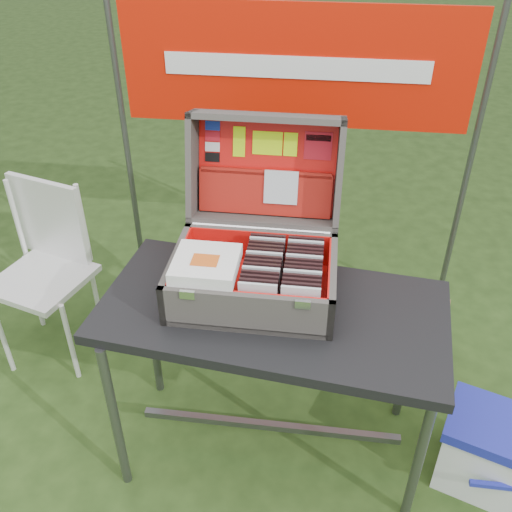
# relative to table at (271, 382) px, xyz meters

# --- Properties ---
(ground) EXTENTS (80.00, 80.00, 0.00)m
(ground) POSITION_rel_table_xyz_m (-0.02, -0.04, -0.38)
(ground) COLOR #223813
(ground) RESTS_ON ground
(table) EXTENTS (1.28, 0.74, 0.76)m
(table) POSITION_rel_table_xyz_m (0.00, 0.00, 0.00)
(table) COLOR black
(table) RESTS_ON ground
(table_top) EXTENTS (1.28, 0.74, 0.04)m
(table_top) POSITION_rel_table_xyz_m (0.00, 0.00, 0.36)
(table_top) COLOR black
(table_top) RESTS_ON ground
(table_leg_fl) EXTENTS (0.04, 0.04, 0.72)m
(table_leg_fl) POSITION_rel_table_xyz_m (-0.55, -0.25, -0.02)
(table_leg_fl) COLOR #59595B
(table_leg_fl) RESTS_ON ground
(table_leg_fr) EXTENTS (0.04, 0.04, 0.72)m
(table_leg_fr) POSITION_rel_table_xyz_m (0.55, -0.25, -0.02)
(table_leg_fr) COLOR #59595B
(table_leg_fr) RESTS_ON ground
(table_leg_bl) EXTENTS (0.04, 0.04, 0.72)m
(table_leg_bl) POSITION_rel_table_xyz_m (-0.55, 0.25, -0.02)
(table_leg_bl) COLOR #59595B
(table_leg_bl) RESTS_ON ground
(table_leg_br) EXTENTS (0.04, 0.04, 0.72)m
(table_leg_br) POSITION_rel_table_xyz_m (0.55, 0.25, -0.02)
(table_leg_br) COLOR #59595B
(table_leg_br) RESTS_ON ground
(table_brace) EXTENTS (1.07, 0.03, 0.03)m
(table_brace) POSITION_rel_table_xyz_m (0.00, 0.00, -0.26)
(table_brace) COLOR #59595B
(table_brace) RESTS_ON ground
(suitcase) EXTENTS (0.58, 0.57, 0.54)m
(suitcase) POSITION_rel_table_xyz_m (-0.08, 0.12, 0.65)
(suitcase) COLOR #524F4B
(suitcase) RESTS_ON table
(suitcase_base_bottom) EXTENTS (0.58, 0.41, 0.02)m
(suitcase_base_bottom) POSITION_rel_table_xyz_m (-0.08, 0.06, 0.39)
(suitcase_base_bottom) COLOR #524F4B
(suitcase_base_bottom) RESTS_ON table_top
(suitcase_base_wall_front) EXTENTS (0.58, 0.02, 0.16)m
(suitcase_base_wall_front) POSITION_rel_table_xyz_m (-0.08, -0.14, 0.46)
(suitcase_base_wall_front) COLOR #524F4B
(suitcase_base_wall_front) RESTS_ON table_top
(suitcase_base_wall_back) EXTENTS (0.58, 0.02, 0.16)m
(suitcase_base_wall_back) POSITION_rel_table_xyz_m (-0.08, 0.25, 0.46)
(suitcase_base_wall_back) COLOR #524F4B
(suitcase_base_wall_back) RESTS_ON table_top
(suitcase_base_wall_left) EXTENTS (0.02, 0.41, 0.16)m
(suitcase_base_wall_left) POSITION_rel_table_xyz_m (-0.36, 0.06, 0.46)
(suitcase_base_wall_left) COLOR #524F4B
(suitcase_base_wall_left) RESTS_ON table_top
(suitcase_base_wall_right) EXTENTS (0.02, 0.41, 0.16)m
(suitcase_base_wall_right) POSITION_rel_table_xyz_m (0.20, 0.06, 0.46)
(suitcase_base_wall_right) COLOR #524F4B
(suitcase_base_wall_right) RESTS_ON table_top
(suitcase_liner_floor) EXTENTS (0.54, 0.37, 0.01)m
(suitcase_liner_floor) POSITION_rel_table_xyz_m (-0.08, 0.06, 0.41)
(suitcase_liner_floor) COLOR red
(suitcase_liner_floor) RESTS_ON suitcase_base_bottom
(suitcase_latch_left) EXTENTS (0.05, 0.01, 0.03)m
(suitcase_latch_left) POSITION_rel_table_xyz_m (-0.26, -0.15, 0.53)
(suitcase_latch_left) COLOR silver
(suitcase_latch_left) RESTS_ON suitcase_base_wall_front
(suitcase_latch_right) EXTENTS (0.05, 0.01, 0.03)m
(suitcase_latch_right) POSITION_rel_table_xyz_m (0.11, -0.15, 0.53)
(suitcase_latch_right) COLOR silver
(suitcase_latch_right) RESTS_ON suitcase_base_wall_front
(suitcase_hinge) EXTENTS (0.52, 0.02, 0.02)m
(suitcase_hinge) POSITION_rel_table_xyz_m (-0.08, 0.27, 0.54)
(suitcase_hinge) COLOR silver
(suitcase_hinge) RESTS_ON suitcase_base_wall_back
(suitcase_lid_back) EXTENTS (0.58, 0.13, 0.41)m
(suitcase_lid_back) POSITION_rel_table_xyz_m (-0.08, 0.46, 0.70)
(suitcase_lid_back) COLOR #524F4B
(suitcase_lid_back) RESTS_ON suitcase_base_wall_back
(suitcase_lid_rim_far) EXTENTS (0.58, 0.16, 0.06)m
(suitcase_lid_rim_far) POSITION_rel_table_xyz_m (-0.08, 0.44, 0.91)
(suitcase_lid_rim_far) COLOR #524F4B
(suitcase_lid_rim_far) RESTS_ON suitcase_lid_back
(suitcase_lid_rim_near) EXTENTS (0.58, 0.16, 0.06)m
(suitcase_lid_rim_near) POSITION_rel_table_xyz_m (-0.08, 0.34, 0.53)
(suitcase_lid_rim_near) COLOR #524F4B
(suitcase_lid_rim_near) RESTS_ON suitcase_lid_back
(suitcase_lid_rim_left) EXTENTS (0.02, 0.26, 0.44)m
(suitcase_lid_rim_left) POSITION_rel_table_xyz_m (-0.36, 0.39, 0.72)
(suitcase_lid_rim_left) COLOR #524F4B
(suitcase_lid_rim_left) RESTS_ON suitcase_lid_back
(suitcase_lid_rim_right) EXTENTS (0.02, 0.26, 0.44)m
(suitcase_lid_rim_right) POSITION_rel_table_xyz_m (0.20, 0.39, 0.72)
(suitcase_lid_rim_right) COLOR #524F4B
(suitcase_lid_rim_right) RESTS_ON suitcase_lid_back
(suitcase_lid_liner) EXTENTS (0.53, 0.10, 0.35)m
(suitcase_lid_liner) POSITION_rel_table_xyz_m (-0.08, 0.44, 0.70)
(suitcase_lid_liner) COLOR red
(suitcase_lid_liner) RESTS_ON suitcase_lid_back
(suitcase_liner_wall_front) EXTENTS (0.54, 0.01, 0.13)m
(suitcase_liner_wall_front) POSITION_rel_table_xyz_m (-0.08, -0.12, 0.47)
(suitcase_liner_wall_front) COLOR red
(suitcase_liner_wall_front) RESTS_ON suitcase_base_bottom
(suitcase_liner_wall_back) EXTENTS (0.54, 0.01, 0.13)m
(suitcase_liner_wall_back) POSITION_rel_table_xyz_m (-0.08, 0.24, 0.47)
(suitcase_liner_wall_back) COLOR red
(suitcase_liner_wall_back) RESTS_ON suitcase_base_bottom
(suitcase_liner_wall_left) EXTENTS (0.01, 0.37, 0.13)m
(suitcase_liner_wall_left) POSITION_rel_table_xyz_m (-0.34, 0.06, 0.47)
(suitcase_liner_wall_left) COLOR red
(suitcase_liner_wall_left) RESTS_ON suitcase_base_bottom
(suitcase_liner_wall_right) EXTENTS (0.01, 0.37, 0.13)m
(suitcase_liner_wall_right) POSITION_rel_table_xyz_m (0.19, 0.06, 0.47)
(suitcase_liner_wall_right) COLOR red
(suitcase_liner_wall_right) RESTS_ON suitcase_base_bottom
(suitcase_lid_pocket) EXTENTS (0.52, 0.07, 0.17)m
(suitcase_lid_pocket) POSITION_rel_table_xyz_m (-0.08, 0.40, 0.62)
(suitcase_lid_pocket) COLOR #A21911
(suitcase_lid_pocket) RESTS_ON suitcase_lid_liner
(suitcase_pocket_edge) EXTENTS (0.51, 0.02, 0.02)m
(suitcase_pocket_edge) POSITION_rel_table_xyz_m (-0.08, 0.42, 0.70)
(suitcase_pocket_edge) COLOR #A21911
(suitcase_pocket_edge) RESTS_ON suitcase_lid_pocket
(suitcase_pocket_cd) EXTENTS (0.13, 0.04, 0.13)m
(suitcase_pocket_cd) POSITION_rel_table_xyz_m (-0.01, 0.39, 0.65)
(suitcase_pocket_cd) COLOR silver
(suitcase_pocket_cd) RESTS_ON suitcase_lid_pocket
(lid_sticker_cc_a) EXTENTS (0.06, 0.01, 0.03)m
(lid_sticker_cc_a) POSITION_rel_table_xyz_m (-0.29, 0.48, 0.85)
(lid_sticker_cc_a) COLOR #1933B2
(lid_sticker_cc_a) RESTS_ON suitcase_lid_liner
(lid_sticker_cc_b) EXTENTS (0.06, 0.01, 0.03)m
(lid_sticker_cc_b) POSITION_rel_table_xyz_m (-0.29, 0.47, 0.81)
(lid_sticker_cc_b) COLOR red
(lid_sticker_cc_b) RESTS_ON suitcase_lid_liner
(lid_sticker_cc_c) EXTENTS (0.06, 0.01, 0.03)m
(lid_sticker_cc_c) POSITION_rel_table_xyz_m (-0.29, 0.46, 0.77)
(lid_sticker_cc_c) COLOR white
(lid_sticker_cc_c) RESTS_ON suitcase_lid_liner
(lid_sticker_cc_d) EXTENTS (0.06, 0.01, 0.03)m
(lid_sticker_cc_d) POSITION_rel_table_xyz_m (-0.29, 0.45, 0.74)
(lid_sticker_cc_d) COLOR black
(lid_sticker_cc_d) RESTS_ON suitcase_lid_liner
(lid_card_neon_tall) EXTENTS (0.05, 0.03, 0.11)m
(lid_card_neon_tall) POSITION_rel_table_xyz_m (-0.19, 0.46, 0.80)
(lid_card_neon_tall) COLOR #BDF10C
(lid_card_neon_tall) RESTS_ON suitcase_lid_liner
(lid_card_neon_main) EXTENTS (0.11, 0.03, 0.09)m
(lid_card_neon_main) POSITION_rel_table_xyz_m (-0.08, 0.46, 0.80)
(lid_card_neon_main) COLOR #BDF10C
(lid_card_neon_main) RESTS_ON suitcase_lid_liner
(lid_card_neon_small) EXTENTS (0.05, 0.03, 0.09)m
(lid_card_neon_small) POSITION_rel_table_xyz_m (0.01, 0.46, 0.80)
(lid_card_neon_small) COLOR #BDF10C
(lid_card_neon_small) RESTS_ON suitcase_lid_liner
(lid_sticker_band) EXTENTS (0.10, 0.03, 0.10)m
(lid_sticker_band) POSITION_rel_table_xyz_m (0.12, 0.46, 0.80)
(lid_sticker_band) COLOR red
(lid_sticker_band) RESTS_ON suitcase_lid_liner
(lid_sticker_band_bar) EXTENTS (0.09, 0.01, 0.02)m
(lid_sticker_band_bar) POSITION_rel_table_xyz_m (0.12, 0.47, 0.83)
(lid_sticker_band_bar) COLOR black
(lid_sticker_band_bar) RESTS_ON suitcase_lid_liner
(cd_left_0) EXTENTS (0.13, 0.01, 0.15)m
(cd_left_0) POSITION_rel_table_xyz_m (-0.04, -0.10, 0.48)
(cd_left_0) COLOR silver
(cd_left_0) RESTS_ON suitcase_liner_floor
(cd_left_1) EXTENTS (0.13, 0.01, 0.15)m
(cd_left_1) POSITION_rel_table_xyz_m (-0.04, -0.08, 0.48)
(cd_left_1) COLOR black
(cd_left_1) RESTS_ON suitcase_liner_floor
(cd_left_2) EXTENTS (0.13, 0.01, 0.15)m
(cd_left_2) POSITION_rel_table_xyz_m (-0.04, -0.06, 0.48)
(cd_left_2) COLOR black
(cd_left_2) RESTS_ON suitcase_liner_floor
(cd_left_3) EXTENTS (0.13, 0.01, 0.15)m
(cd_left_3) POSITION_rel_table_xyz_m (-0.04, -0.03, 0.48)
(cd_left_3) COLOR black
(cd_left_3) RESTS_ON suitcase_liner_floor
(cd_left_4) EXTENTS (0.13, 0.01, 0.15)m
(cd_left_4) POSITION_rel_table_xyz_m (-0.04, -0.01, 0.48)
(cd_left_4) COLOR silver
(cd_left_4) RESTS_ON suitcase_liner_floor
(cd_left_5) EXTENTS (0.13, 0.01, 0.15)m
(cd_left_5) POSITION_rel_table_xyz_m (-0.04, 0.01, 0.48)
(cd_left_5) COLOR black
(cd_left_5) RESTS_ON suitcase_liner_floor
(cd_left_6) EXTENTS (0.13, 0.01, 0.15)m
(cd_left_6) POSITION_rel_table_xyz_m (-0.04, 0.04, 0.48)
(cd_left_6) COLOR black
(cd_left_6) RESTS_ON suitcase_liner_floor
(cd_left_7) EXTENTS (0.13, 0.01, 0.15)m
(cd_left_7) POSITION_rel_table_xyz_m (-0.04, 0.06, 0.48)
(cd_left_7) COLOR black
(cd_left_7) RESTS_ON suitcase_liner_floor
(cd_left_8) EXTENTS (0.13, 0.01, 0.15)m
(cd_left_8) POSITION_rel_table_xyz_m (-0.04, 0.08, 0.48)
(cd_left_8) COLOR silver
(cd_left_8) RESTS_ON suitcase_liner_floor
(cd_left_9) EXTENTS (0.13, 0.01, 0.15)m
(cd_left_9) POSITION_rel_table_xyz_m (-0.04, 0.10, 0.48)
(cd_left_9) COLOR black
(cd_left_9) RESTS_ON suitcase_liner_floor
(cd_left_10) EXTENTS (0.13, 0.01, 0.15)m
(cd_left_10) POSITION_rel_table_xyz_m (-0.04, 0.13, 0.48)
(cd_left_10) COLOR black
(cd_left_10) RESTS_ON suitcase_liner_floor
(cd_left_11) EXTENTS (0.13, 0.01, 0.15)m
(cd_left_11) POSITION_rel_table_xyz_m (-0.04, 0.15, 0.48)
(cd_left_11) COLOR black
(cd_left_11) RESTS_ON suitcase_liner_floor
(cd_left_12) EXTENTS (0.13, 0.01, 0.15)m
(cd_left_12) POSITION_rel_table_xyz_m (-0.04, 0.17, 0.48)
(cd_left_12) COLOR silver
(cd_left_12) RESTS_ON suitcase_liner_floor
(cd_left_13) EXTENTS (0.13, 0.01, 0.15)m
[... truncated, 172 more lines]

